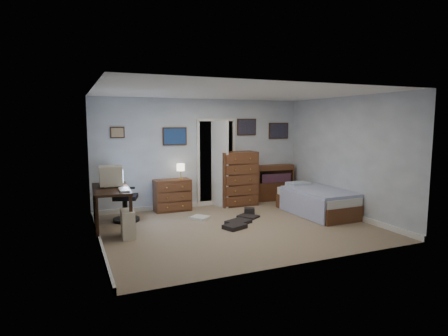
# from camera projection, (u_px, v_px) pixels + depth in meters

# --- Properties ---
(floor) EXTENTS (5.00, 4.00, 0.02)m
(floor) POSITION_uv_depth(u_px,v_px,m) (238.00, 228.00, 7.05)
(floor) COLOR gray
(floor) RESTS_ON ground
(computer_desk) EXTENTS (0.69, 1.39, 0.79)m
(computer_desk) POSITION_uv_depth(u_px,v_px,m) (106.00, 198.00, 6.76)
(computer_desk) COLOR black
(computer_desk) RESTS_ON floor
(crt_monitor) EXTENTS (0.42, 0.40, 0.38)m
(crt_monitor) POSITION_uv_depth(u_px,v_px,m) (111.00, 176.00, 6.89)
(crt_monitor) COLOR beige
(crt_monitor) RESTS_ON computer_desk
(keyboard) EXTENTS (0.18, 0.43, 0.03)m
(keyboard) POSITION_uv_depth(u_px,v_px,m) (124.00, 190.00, 6.52)
(keyboard) COLOR beige
(keyboard) RESTS_ON computer_desk
(pc_tower) EXTENTS (0.24, 0.45, 0.47)m
(pc_tower) POSITION_uv_depth(u_px,v_px,m) (128.00, 224.00, 6.41)
(pc_tower) COLOR beige
(pc_tower) RESTS_ON floor
(office_chair) EXTENTS (0.65, 0.65, 1.08)m
(office_chair) POSITION_uv_depth(u_px,v_px,m) (123.00, 201.00, 7.43)
(office_chair) COLOR black
(office_chair) RESTS_ON floor
(media_stack) EXTENTS (0.16, 0.16, 0.79)m
(media_stack) POSITION_uv_depth(u_px,v_px,m) (98.00, 195.00, 8.13)
(media_stack) COLOR maroon
(media_stack) RESTS_ON floor
(low_dresser) EXTENTS (0.81, 0.42, 0.71)m
(low_dresser) POSITION_uv_depth(u_px,v_px,m) (172.00, 195.00, 8.32)
(low_dresser) COLOR brown
(low_dresser) RESTS_ON floor
(table_lamp) EXTENTS (0.18, 0.18, 0.34)m
(table_lamp) POSITION_uv_depth(u_px,v_px,m) (181.00, 168.00, 8.33)
(table_lamp) COLOR gold
(table_lamp) RESTS_ON low_dresser
(doorway) EXTENTS (0.96, 1.12, 2.05)m
(doorway) POSITION_uv_depth(u_px,v_px,m) (212.00, 162.00, 9.13)
(doorway) COLOR black
(doorway) RESTS_ON floor
(tall_dresser) EXTENTS (0.89, 0.55, 1.28)m
(tall_dresser) POSITION_uv_depth(u_px,v_px,m) (238.00, 178.00, 8.88)
(tall_dresser) COLOR brown
(tall_dresser) RESTS_ON floor
(headboard_bookcase) EXTENTS (1.01, 0.31, 0.90)m
(headboard_bookcase) POSITION_uv_depth(u_px,v_px,m) (274.00, 182.00, 9.42)
(headboard_bookcase) COLOR brown
(headboard_bookcase) RESTS_ON floor
(bed) EXTENTS (1.02, 1.83, 0.59)m
(bed) POSITION_uv_depth(u_px,v_px,m) (316.00, 201.00, 8.04)
(bed) COLOR brown
(bed) RESTS_ON floor
(wall_posters) EXTENTS (4.38, 0.04, 0.60)m
(wall_posters) POSITION_uv_depth(u_px,v_px,m) (225.00, 131.00, 8.86)
(wall_posters) COLOR #331E11
(wall_posters) RESTS_ON floor
(floor_clutter) EXTENTS (1.46, 1.36, 0.14)m
(floor_clutter) POSITION_uv_depth(u_px,v_px,m) (235.00, 220.00, 7.44)
(floor_clutter) COLOR black
(floor_clutter) RESTS_ON floor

